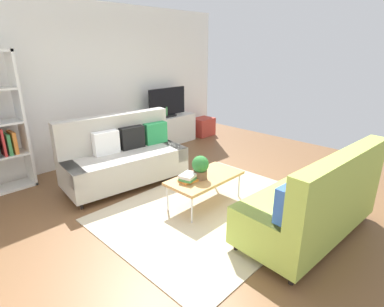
# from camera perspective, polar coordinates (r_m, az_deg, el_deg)

# --- Properties ---
(ground_plane) EXTENTS (7.68, 7.68, 0.00)m
(ground_plane) POSITION_cam_1_polar(r_m,az_deg,el_deg) (4.44, 1.84, -9.14)
(ground_plane) COLOR brown
(wall_far) EXTENTS (6.40, 0.12, 2.90)m
(wall_far) POSITION_cam_1_polar(r_m,az_deg,el_deg) (6.17, -18.03, 12.27)
(wall_far) COLOR white
(wall_far) RESTS_ON ground_plane
(area_rug) EXTENTS (2.90, 2.20, 0.01)m
(area_rug) POSITION_cam_1_polar(r_m,az_deg,el_deg) (4.25, 3.97, -10.44)
(area_rug) COLOR beige
(area_rug) RESTS_ON ground_plane
(couch_beige) EXTENTS (1.99, 1.07, 1.10)m
(couch_beige) POSITION_cam_1_polar(r_m,az_deg,el_deg) (4.99, -12.75, -0.61)
(couch_beige) COLOR #B2ADA3
(couch_beige) RESTS_ON ground_plane
(couch_green) EXTENTS (1.95, 0.97, 1.10)m
(couch_green) POSITION_cam_1_polar(r_m,az_deg,el_deg) (3.76, 22.01, -8.56)
(couch_green) COLOR #A3BC4C
(couch_green) RESTS_ON ground_plane
(coffee_table) EXTENTS (1.10, 0.56, 0.42)m
(coffee_table) POSITION_cam_1_polar(r_m,az_deg,el_deg) (4.23, 2.47, -4.72)
(coffee_table) COLOR #B7844C
(coffee_table) RESTS_ON ground_plane
(tv_console) EXTENTS (1.40, 0.44, 0.64)m
(tv_console) POSITION_cam_1_polar(r_m,az_deg,el_deg) (6.96, -4.63, 4.37)
(tv_console) COLOR silver
(tv_console) RESTS_ON ground_plane
(tv) EXTENTS (1.00, 0.20, 0.64)m
(tv) POSITION_cam_1_polar(r_m,az_deg,el_deg) (6.81, -4.66, 9.48)
(tv) COLOR black
(tv) RESTS_ON tv_console
(storage_trunk) EXTENTS (0.52, 0.40, 0.44)m
(storage_trunk) POSITION_cam_1_polar(r_m,az_deg,el_deg) (7.67, 2.08, 5.06)
(storage_trunk) COLOR #B2382D
(storage_trunk) RESTS_ON ground_plane
(potted_plant) EXTENTS (0.23, 0.23, 0.33)m
(potted_plant) POSITION_cam_1_polar(r_m,az_deg,el_deg) (4.09, 1.58, -2.51)
(potted_plant) COLOR brown
(potted_plant) RESTS_ON coffee_table
(table_book_0) EXTENTS (0.25, 0.20, 0.03)m
(table_book_0) POSITION_cam_1_polar(r_m,az_deg,el_deg) (4.07, -0.67, -5.03)
(table_book_0) COLOR orange
(table_book_0) RESTS_ON coffee_table
(table_book_1) EXTENTS (0.28, 0.24, 0.04)m
(table_book_1) POSITION_cam_1_polar(r_m,az_deg,el_deg) (4.06, -0.68, -4.61)
(table_book_1) COLOR #3F8C4C
(table_book_1) RESTS_ON table_book_0
(table_book_2) EXTENTS (0.28, 0.23, 0.04)m
(table_book_2) POSITION_cam_1_polar(r_m,az_deg,el_deg) (4.04, -0.68, -4.12)
(table_book_2) COLOR silver
(table_book_2) RESTS_ON table_book_1
(vase_0) EXTENTS (0.13, 0.13, 0.18)m
(vase_0) POSITION_cam_1_polar(r_m,az_deg,el_deg) (6.55, -8.85, 6.95)
(vase_0) COLOR #33B29E
(vase_0) RESTS_ON tv_console
(vase_1) EXTENTS (0.09, 0.09, 0.20)m
(vase_1) POSITION_cam_1_polar(r_m,az_deg,el_deg) (6.66, -7.58, 7.29)
(vase_1) COLOR silver
(vase_1) RESTS_ON tv_console
(bottle_0) EXTENTS (0.04, 0.04, 0.21)m
(bottle_0) POSITION_cam_1_polar(r_m,az_deg,el_deg) (6.68, -6.06, 7.45)
(bottle_0) COLOR silver
(bottle_0) RESTS_ON tv_console
(bottle_1) EXTENTS (0.05, 0.05, 0.22)m
(bottle_1) POSITION_cam_1_polar(r_m,az_deg,el_deg) (6.74, -5.46, 7.60)
(bottle_1) COLOR #262626
(bottle_1) RESTS_ON tv_console
(bottle_2) EXTENTS (0.05, 0.05, 0.23)m
(bottle_2) POSITION_cam_1_polar(r_m,az_deg,el_deg) (6.80, -4.83, 7.79)
(bottle_2) COLOR #3F8C4C
(bottle_2) RESTS_ON tv_console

